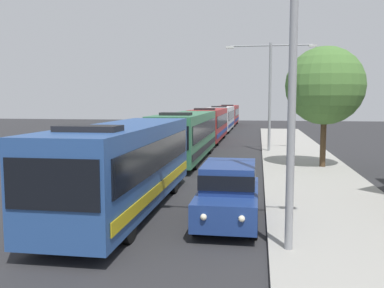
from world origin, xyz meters
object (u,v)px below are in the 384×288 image
bus_lead (126,163)px  bus_fourth_in_line (222,118)px  bus_middle (209,123)px  white_suv (229,191)px  bus_second_in_line (187,134)px  streetlamp_near (294,36)px  roadside_tree (325,86)px  bus_rear (229,114)px  streetlamp_mid (270,84)px

bus_lead → bus_fourth_in_line: same height
bus_middle → white_suv: bus_middle is taller
bus_second_in_line → streetlamp_near: (5.40, -16.33, 3.75)m
bus_lead → bus_second_in_line: size_ratio=0.88×
bus_lead → roadside_tree: size_ratio=1.61×
bus_middle → bus_rear: (-0.00, 26.80, -0.00)m
streetlamp_near → bus_rear: bearing=95.5°
white_suv → bus_fourth_in_line: bearing=95.3°
bus_fourth_in_line → white_suv: (3.70, -39.95, -0.66)m
bus_middle → white_suv: 26.73m
bus_second_in_line → roadside_tree: 9.08m
bus_lead → bus_fourth_in_line: bearing=90.0°
bus_lead → white_suv: 3.88m
streetlamp_near → streetlamp_mid: streetlamp_near is taller
bus_fourth_in_line → streetlamp_near: bearing=-82.8°
streetlamp_near → bus_second_in_line: bearing=108.3°
bus_lead → streetlamp_near: bearing=-33.3°
bus_lead → bus_middle: (0.00, 25.51, 0.00)m
bus_lead → bus_middle: size_ratio=0.91×
bus_fourth_in_line → white_suv: size_ratio=2.69×
white_suv → streetlamp_near: 5.39m
bus_second_in_line → bus_fourth_in_line: bearing=90.0°
streetlamp_mid → roadside_tree: bearing=-68.5°
streetlamp_mid → streetlamp_near: bearing=-90.0°
bus_middle → bus_fourth_in_line: 13.49m
bus_middle → roadside_tree: bearing=-61.5°
streetlamp_near → streetlamp_mid: size_ratio=1.12×
bus_second_in_line → streetlamp_near: 17.60m
bus_fourth_in_line → streetlamp_near: 43.04m
bus_fourth_in_line → white_suv: bus_fourth_in_line is taller
bus_lead → roadside_tree: 13.58m
bus_rear → white_suv: size_ratio=2.55×
roadside_tree → bus_middle: bearing=118.5°
bus_rear → bus_second_in_line: bearing=-90.0°
bus_middle → bus_second_in_line: bearing=-90.0°
bus_second_in_line → streetlamp_mid: 7.95m
bus_fourth_in_line → streetlamp_mid: size_ratio=1.56×
bus_rear → streetlamp_near: streetlamp_near is taller
streetlamp_mid → roadside_tree: streetlamp_mid is taller
bus_lead → white_suv: (3.70, -0.95, -0.66)m
bus_fourth_in_line → bus_rear: 13.31m
white_suv → bus_rear: bearing=94.0°
white_suv → bus_middle: bearing=98.0°
bus_middle → streetlamp_near: streetlamp_near is taller
streetlamp_near → roadside_tree: 14.23m
roadside_tree → bus_second_in_line: bearing=163.7°
bus_lead → streetlamp_near: size_ratio=1.23×
bus_middle → roadside_tree: size_ratio=1.77×
bus_fourth_in_line → streetlamp_mid: bearing=-75.9°
white_suv → streetlamp_near: size_ratio=0.52×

